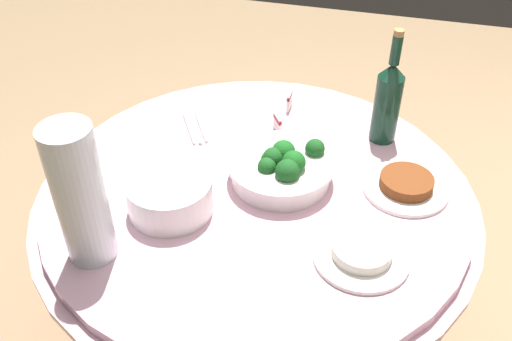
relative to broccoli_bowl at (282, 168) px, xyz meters
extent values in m
cylinder|color=maroon|center=(0.04, -0.06, -0.44)|extent=(1.01, 1.01, 0.69)
cylinder|color=#E0B2C6|center=(0.04, -0.06, -0.08)|extent=(1.16, 1.16, 0.02)
cylinder|color=#E0B2C6|center=(0.04, -0.06, -0.06)|extent=(1.10, 1.10, 0.03)
cylinder|color=white|center=(0.00, 0.00, -0.02)|extent=(0.26, 0.26, 0.05)
cylinder|color=white|center=(0.00, 0.00, 0.01)|extent=(0.28, 0.28, 0.01)
sphere|color=#19811E|center=(0.00, 0.02, 0.03)|extent=(0.04, 0.04, 0.04)
sphere|color=#19541E|center=(0.03, -0.03, 0.03)|extent=(0.05, 0.05, 0.05)
sphere|color=#19521E|center=(-0.06, 0.07, 0.03)|extent=(0.05, 0.05, 0.05)
sphere|color=#19691E|center=(0.01, -0.03, 0.02)|extent=(0.04, 0.04, 0.04)
sphere|color=#19531E|center=(0.01, -0.02, 0.03)|extent=(0.06, 0.06, 0.06)
sphere|color=#19521E|center=(0.05, 0.03, 0.03)|extent=(0.06, 0.06, 0.06)
sphere|color=#195F1E|center=(-0.02, 0.00, 0.04)|extent=(0.06, 0.06, 0.06)
sphere|color=#195F1E|center=(0.02, 0.03, 0.04)|extent=(0.06, 0.06, 0.06)
sphere|color=#19721E|center=(0.01, -0.03, 0.03)|extent=(0.04, 0.04, 0.04)
cylinder|color=white|center=(0.18, -0.24, -0.04)|extent=(0.21, 0.21, 0.01)
cylinder|color=white|center=(0.18, -0.24, -0.03)|extent=(0.21, 0.21, 0.01)
cylinder|color=white|center=(0.18, -0.24, -0.02)|extent=(0.21, 0.21, 0.01)
cylinder|color=white|center=(0.18, -0.24, -0.01)|extent=(0.21, 0.21, 0.01)
cylinder|color=white|center=(0.18, -0.24, 0.00)|extent=(0.21, 0.21, 0.01)
cylinder|color=white|center=(0.18, -0.24, 0.01)|extent=(0.21, 0.21, 0.01)
cylinder|color=white|center=(0.18, -0.24, 0.02)|extent=(0.21, 0.21, 0.01)
cylinder|color=white|center=(0.18, -0.24, 0.03)|extent=(0.21, 0.21, 0.01)
cylinder|color=white|center=(0.18, -0.24, 0.04)|extent=(0.21, 0.21, 0.01)
cylinder|color=#133A27|center=(-0.27, 0.24, 0.06)|extent=(0.07, 0.07, 0.20)
cone|color=#133A27|center=(-0.27, 0.24, 0.18)|extent=(0.07, 0.07, 0.04)
cylinder|color=#133A27|center=(-0.27, 0.24, 0.24)|extent=(0.03, 0.03, 0.08)
cylinder|color=#B2844C|center=(-0.27, 0.24, 0.29)|extent=(0.03, 0.03, 0.02)
cylinder|color=silver|center=(0.36, -0.35, 0.13)|extent=(0.11, 0.11, 0.34)
sphere|color=#E5B26B|center=(0.38, -0.35, 0.00)|extent=(0.06, 0.06, 0.06)
sphere|color=#E5B26B|center=(0.35, -0.33, 0.00)|extent=(0.06, 0.06, 0.06)
sphere|color=#E5B26B|center=(0.35, -0.37, 0.00)|extent=(0.06, 0.06, 0.06)
sphere|color=#72C64C|center=(0.38, -0.34, 0.05)|extent=(0.06, 0.06, 0.06)
sphere|color=#72C64C|center=(0.34, -0.34, 0.05)|extent=(0.06, 0.06, 0.06)
sphere|color=#72C64C|center=(0.37, -0.37, 0.05)|extent=(0.06, 0.06, 0.06)
sphere|color=red|center=(0.37, -0.33, 0.10)|extent=(0.06, 0.06, 0.06)
sphere|color=red|center=(0.34, -0.36, 0.10)|extent=(0.06, 0.06, 0.06)
sphere|color=red|center=(0.38, -0.37, 0.10)|extent=(0.06, 0.06, 0.06)
cylinder|color=silver|center=(-0.16, -0.32, -0.04)|extent=(0.14, 0.09, 0.01)
cylinder|color=silver|center=(-0.18, -0.29, -0.04)|extent=(0.14, 0.09, 0.01)
sphere|color=silver|center=(-0.10, -0.26, -0.04)|extent=(0.01, 0.01, 0.01)
cylinder|color=white|center=(0.22, 0.24, -0.04)|extent=(0.22, 0.22, 0.01)
cylinder|color=white|center=(0.22, 0.24, -0.02)|extent=(0.14, 0.14, 0.03)
cylinder|color=white|center=(-0.05, 0.32, -0.04)|extent=(0.22, 0.22, 0.01)
cylinder|color=brown|center=(-0.05, 0.32, -0.02)|extent=(0.14, 0.14, 0.03)
cube|color=white|center=(-0.22, -0.06, -0.02)|extent=(0.05, 0.03, 0.05)
cube|color=maroon|center=(-0.22, -0.06, 0.00)|extent=(0.05, 0.03, 0.01)
cube|color=white|center=(-0.35, -0.06, -0.02)|extent=(0.05, 0.01, 0.05)
cube|color=maroon|center=(-0.35, -0.06, 0.00)|extent=(0.05, 0.01, 0.01)
camera|label=1|loc=(1.13, 0.24, 0.90)|focal=39.70mm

